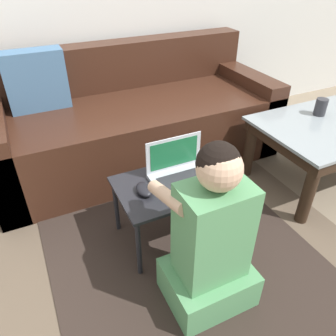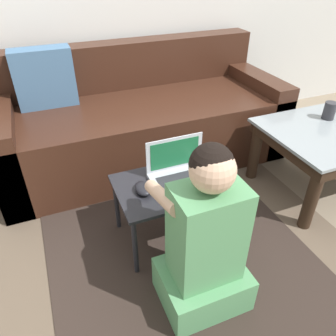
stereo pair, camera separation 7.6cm
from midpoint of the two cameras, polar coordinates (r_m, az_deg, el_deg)
ground_plane at (r=1.77m, az=1.43°, el=-13.60°), size 16.00×16.00×0.00m
area_rug at (r=1.71m, az=1.98°, el=-15.99°), size 1.77×1.96×0.01m
couch at (r=2.35m, az=-6.93°, el=7.95°), size 1.92×0.81×0.81m
laptop_desk at (r=1.62m, az=-1.08°, el=-4.06°), size 0.52×0.38×0.35m
laptop at (r=1.62m, az=0.73°, el=-0.77°), size 0.30×0.19×0.20m
computer_mouse at (r=1.54m, az=-5.56°, el=-3.75°), size 0.07×0.11×0.04m
person_seated at (r=1.34m, az=5.81°, el=-12.83°), size 0.36×0.43×0.79m
cup_on_table at (r=2.28m, az=24.19°, el=9.66°), size 0.07×0.07×0.11m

